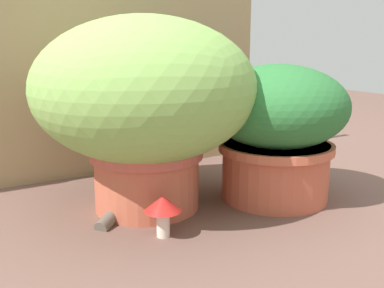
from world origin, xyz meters
The scene contains 6 objects.
ground_plane centered at (0.00, 0.00, 0.00)m, with size 6.00×6.00×0.00m, color brown.
cardboard_backdrop centered at (0.01, 0.48, 0.40)m, with size 1.24×0.03×0.79m, color tan.
grass_planter centered at (-0.03, 0.07, 0.31)m, with size 0.61×0.61×0.54m.
leafy_planter centered at (0.34, -0.05, 0.22)m, with size 0.41×0.41×0.40m.
cat centered at (-0.01, 0.09, 0.12)m, with size 0.36×0.30×0.32m.
mushroom_ornament_red centered at (-0.08, -0.13, 0.08)m, with size 0.09×0.09×0.10m.
Camera 1 is at (-0.53, -1.05, 0.47)m, focal length 42.09 mm.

